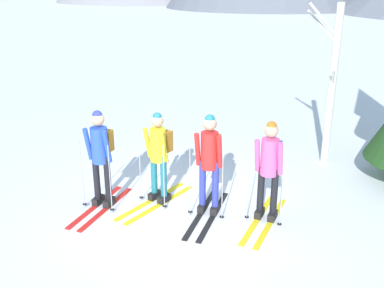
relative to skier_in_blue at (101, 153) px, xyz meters
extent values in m
plane|color=white|center=(1.20, 0.41, -0.96)|extent=(400.00, 400.00, 0.00)
cube|color=red|center=(0.11, -0.11, -0.95)|extent=(0.13, 1.63, 0.02)
cube|color=red|center=(-0.11, -0.11, -0.95)|extent=(0.13, 1.63, 0.02)
cube|color=black|center=(0.11, -0.01, -0.88)|extent=(0.12, 0.26, 0.12)
cylinder|color=black|center=(0.11, -0.01, -0.44)|extent=(0.11, 0.11, 0.81)
cube|color=black|center=(-0.11, -0.01, -0.88)|extent=(0.12, 0.26, 0.12)
cylinder|color=black|center=(-0.11, -0.01, -0.44)|extent=(0.11, 0.11, 0.81)
cylinder|color=blue|center=(0.00, -0.01, 0.15)|extent=(0.28, 0.28, 0.61)
sphere|color=tan|center=(0.00, -0.01, 0.60)|extent=(0.22, 0.22, 0.22)
sphere|color=#2D389E|center=(0.00, -0.01, 0.66)|extent=(0.16, 0.16, 0.16)
cylinder|color=blue|center=(0.18, -0.07, 0.17)|extent=(0.09, 0.20, 0.58)
cylinder|color=blue|center=(-0.18, -0.08, 0.17)|extent=(0.09, 0.20, 0.58)
cylinder|color=#A5A5AD|center=(0.28, -0.18, -0.35)|extent=(0.02, 0.02, 1.22)
cylinder|color=black|center=(0.28, -0.18, -0.90)|extent=(0.07, 0.07, 0.01)
cylinder|color=#A5A5AD|center=(-0.26, -0.20, -0.35)|extent=(0.02, 0.02, 1.22)
cylinder|color=black|center=(-0.26, -0.20, -0.90)|extent=(0.07, 0.07, 0.01)
cube|color=#99661E|center=(0.00, 0.16, 0.18)|extent=(0.26, 0.17, 0.36)
cube|color=yellow|center=(0.90, 0.38, -0.95)|extent=(0.52, 1.72, 0.02)
cube|color=yellow|center=(0.69, 0.44, -0.95)|extent=(0.52, 1.72, 0.02)
cube|color=black|center=(0.92, 0.48, -0.88)|extent=(0.17, 0.28, 0.12)
cylinder|color=#1E6B7A|center=(0.92, 0.48, -0.46)|extent=(0.11, 0.11, 0.77)
cube|color=black|center=(0.71, 0.53, -0.88)|extent=(0.17, 0.28, 0.12)
cylinder|color=#1E6B7A|center=(0.71, 0.53, -0.46)|extent=(0.11, 0.11, 0.77)
cylinder|color=yellow|center=(0.82, 0.51, 0.10)|extent=(0.28, 0.28, 0.58)
sphere|color=tan|center=(0.82, 0.51, 0.52)|extent=(0.21, 0.21, 0.21)
sphere|color=#1E6B7A|center=(0.82, 0.51, 0.59)|extent=(0.16, 0.16, 0.16)
cylinder|color=yellow|center=(0.98, 0.40, 0.11)|extent=(0.12, 0.21, 0.55)
cylinder|color=yellow|center=(0.63, 0.49, 0.11)|extent=(0.12, 0.21, 0.55)
cylinder|color=#A5A5AD|center=(1.03, 0.26, -0.38)|extent=(0.02, 0.02, 1.16)
cylinder|color=black|center=(1.03, 0.26, -0.90)|extent=(0.07, 0.07, 0.01)
cylinder|color=#A5A5AD|center=(0.51, 0.40, -0.38)|extent=(0.02, 0.02, 1.16)
cylinder|color=black|center=(0.51, 0.40, -0.90)|extent=(0.07, 0.07, 0.01)
cube|color=#99661E|center=(0.86, 0.67, 0.13)|extent=(0.29, 0.22, 0.36)
cube|color=black|center=(1.89, 0.36, -0.95)|extent=(0.24, 1.72, 0.02)
cube|color=black|center=(1.67, 0.34, -0.95)|extent=(0.24, 1.72, 0.02)
cube|color=black|center=(1.88, 0.46, -0.88)|extent=(0.13, 0.27, 0.12)
cylinder|color=#2D389E|center=(1.88, 0.46, -0.44)|extent=(0.11, 0.11, 0.81)
cube|color=black|center=(1.66, 0.44, -0.88)|extent=(0.13, 0.27, 0.12)
cylinder|color=#2D389E|center=(1.66, 0.44, -0.44)|extent=(0.11, 0.11, 0.81)
cylinder|color=red|center=(1.77, 0.45, 0.16)|extent=(0.28, 0.28, 0.61)
sphere|color=tan|center=(1.77, 0.45, 0.61)|extent=(0.22, 0.22, 0.22)
sphere|color=#1E6B7A|center=(1.77, 0.45, 0.67)|extent=(0.17, 0.17, 0.17)
cylinder|color=red|center=(1.95, 0.41, 0.17)|extent=(0.10, 0.20, 0.58)
cylinder|color=red|center=(1.59, 0.38, 0.17)|extent=(0.10, 0.20, 0.58)
cylinder|color=#A5A5AD|center=(2.05, 0.29, -0.35)|extent=(0.02, 0.02, 1.22)
cylinder|color=black|center=(2.05, 0.29, -0.90)|extent=(0.07, 0.07, 0.01)
cylinder|color=#A5A5AD|center=(1.51, 0.25, -0.35)|extent=(0.02, 0.02, 1.22)
cylinder|color=black|center=(1.51, 0.25, -0.90)|extent=(0.07, 0.07, 0.01)
cube|color=#99661E|center=(1.75, 0.62, 0.19)|extent=(0.27, 0.18, 0.36)
cube|color=yellow|center=(2.81, 0.51, -0.95)|extent=(0.15, 1.70, 0.02)
cube|color=yellow|center=(2.59, 0.52, -0.95)|extent=(0.15, 1.70, 0.02)
cube|color=black|center=(2.82, 0.61, -0.88)|extent=(0.12, 0.26, 0.12)
cylinder|color=black|center=(2.82, 0.61, -0.45)|extent=(0.11, 0.11, 0.79)
cube|color=black|center=(2.60, 0.62, -0.88)|extent=(0.12, 0.26, 0.12)
cylinder|color=black|center=(2.60, 0.62, -0.45)|extent=(0.11, 0.11, 0.79)
cylinder|color=#E55193|center=(2.71, 0.62, 0.13)|extent=(0.28, 0.28, 0.59)
sphere|color=tan|center=(2.71, 0.62, 0.56)|extent=(0.21, 0.21, 0.21)
sphere|color=#B76019|center=(2.71, 0.62, 0.63)|extent=(0.16, 0.16, 0.16)
cylinder|color=#E55193|center=(2.88, 0.55, 0.14)|extent=(0.09, 0.20, 0.57)
cylinder|color=#E55193|center=(2.52, 0.56, 0.14)|extent=(0.09, 0.20, 0.57)
cylinder|color=#A5A5AD|center=(2.97, 0.43, -0.37)|extent=(0.02, 0.02, 1.19)
cylinder|color=black|center=(2.97, 0.43, -0.90)|extent=(0.07, 0.07, 0.01)
cylinder|color=#A5A5AD|center=(2.43, 0.45, -0.37)|extent=(0.02, 0.02, 1.19)
cylinder|color=black|center=(2.43, 0.45, -0.90)|extent=(0.07, 0.07, 0.01)
cube|color=#384C99|center=(2.71, 0.79, 0.16)|extent=(0.27, 0.17, 0.36)
cylinder|color=silver|center=(3.28, 3.46, 0.68)|extent=(0.15, 0.15, 3.29)
cylinder|color=silver|center=(2.98, 3.51, 1.99)|extent=(0.64, 0.17, 0.66)
cylinder|color=silver|center=(3.29, 3.26, 0.92)|extent=(0.08, 0.43, 0.41)
cylinder|color=silver|center=(2.92, 3.68, 1.86)|extent=(0.69, 0.56, 0.60)
camera|label=1|loc=(4.06, -5.77, 2.70)|focal=41.55mm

